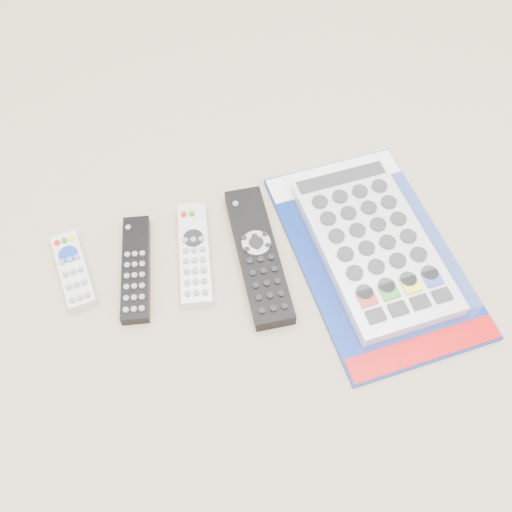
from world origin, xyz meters
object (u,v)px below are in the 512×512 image
object	(u,v)px
remote_large_black	(258,255)
jumbo_remote_packaged	(374,244)
remote_small_grey	(73,270)
remote_silver_dvd	(194,254)
remote_slim_black	(136,269)

from	to	relation	value
remote_large_black	jumbo_remote_packaged	distance (m)	0.17
remote_small_grey	remote_silver_dvd	bearing A→B (deg)	-12.92
remote_silver_dvd	remote_large_black	size ratio (longest dim) A/B	0.75
remote_small_grey	remote_large_black	world-z (taller)	remote_large_black
remote_small_grey	remote_large_black	size ratio (longest dim) A/B	0.56
remote_silver_dvd	remote_slim_black	bearing A→B (deg)	-168.94
remote_small_grey	remote_slim_black	size ratio (longest dim) A/B	0.75
jumbo_remote_packaged	remote_silver_dvd	bearing A→B (deg)	163.94
remote_large_black	jumbo_remote_packaged	size ratio (longest dim) A/B	0.64
remote_slim_black	remote_silver_dvd	size ratio (longest dim) A/B	1.00
remote_small_grey	remote_slim_black	distance (m)	0.09
remote_small_grey	remote_large_black	distance (m)	0.27
remote_slim_black	jumbo_remote_packaged	xyz separation A→B (m)	(0.34, -0.07, 0.01)
remote_large_black	remote_slim_black	bearing A→B (deg)	174.78
remote_silver_dvd	jumbo_remote_packaged	distance (m)	0.26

